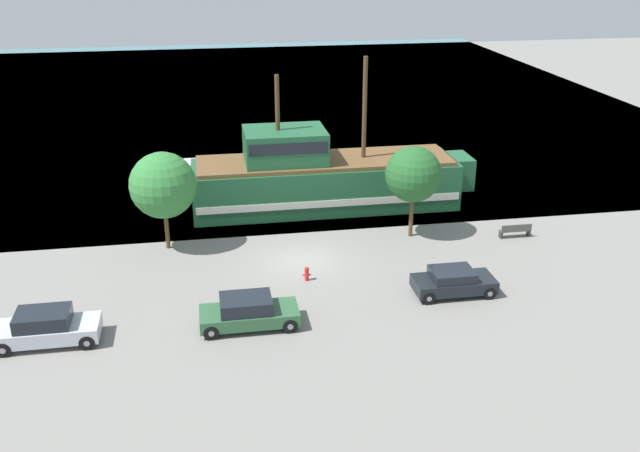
% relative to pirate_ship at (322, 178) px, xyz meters
% --- Properties ---
extents(ground_plane, '(160.00, 160.00, 0.00)m').
position_rel_pirate_ship_xyz_m(ground_plane, '(-2.56, -8.27, -1.98)').
color(ground_plane, gray).
extents(water_surface, '(80.00, 80.00, 0.00)m').
position_rel_pirate_ship_xyz_m(water_surface, '(-2.56, 35.73, -1.98)').
color(water_surface, teal).
rests_on(water_surface, ground).
extents(pirate_ship, '(18.39, 4.83, 9.71)m').
position_rel_pirate_ship_xyz_m(pirate_ship, '(0.00, 0.00, 0.00)').
color(pirate_ship, '#1E5633').
rests_on(pirate_ship, water_surface).
extents(moored_boat_dockside, '(5.03, 2.34, 1.72)m').
position_rel_pirate_ship_xyz_m(moored_boat_dockside, '(-7.93, 5.84, -1.35)').
color(moored_boat_dockside, '#B7B2A8').
rests_on(moored_boat_dockside, water_surface).
extents(parked_car_curb_front, '(4.03, 1.93, 1.33)m').
position_rel_pirate_ship_xyz_m(parked_car_curb_front, '(4.35, -13.30, -1.31)').
color(parked_car_curb_front, black).
rests_on(parked_car_curb_front, ground_plane).
extents(parked_car_curb_mid, '(4.49, 1.98, 1.50)m').
position_rel_pirate_ship_xyz_m(parked_car_curb_mid, '(-5.96, -14.79, -1.24)').
color(parked_car_curb_mid, '#2D5B38').
rests_on(parked_car_curb_mid, ground_plane).
extents(parked_car_curb_rear, '(4.41, 1.93, 1.56)m').
position_rel_pirate_ship_xyz_m(parked_car_curb_rear, '(-14.76, -14.72, -1.21)').
color(parked_car_curb_rear, '#B7BCC6').
rests_on(parked_car_curb_rear, ground_plane).
extents(fire_hydrant, '(0.42, 0.25, 0.76)m').
position_rel_pirate_ship_xyz_m(fire_hydrant, '(-2.62, -10.59, -1.57)').
color(fire_hydrant, red).
rests_on(fire_hydrant, ground_plane).
extents(bench_promenade_east, '(1.86, 0.45, 0.85)m').
position_rel_pirate_ship_xyz_m(bench_promenade_east, '(10.42, -7.09, -1.54)').
color(bench_promenade_east, '#4C4742').
rests_on(bench_promenade_east, ground_plane).
extents(tree_row_east, '(3.72, 3.72, 5.65)m').
position_rel_pirate_ship_xyz_m(tree_row_east, '(-9.83, -5.16, 1.80)').
color(tree_row_east, brown).
rests_on(tree_row_east, ground_plane).
extents(tree_row_mideast, '(3.27, 3.27, 5.49)m').
position_rel_pirate_ship_xyz_m(tree_row_mideast, '(4.36, -5.80, 1.87)').
color(tree_row_mideast, brown).
rests_on(tree_row_mideast, ground_plane).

